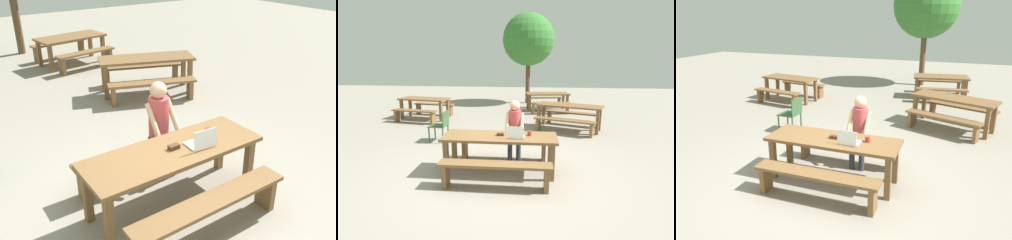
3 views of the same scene
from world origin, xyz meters
TOP-DOWN VIEW (x-y plane):
  - ground_plane at (0.00, 0.00)m, footprint 30.00×30.00m
  - picnic_table_front at (0.00, 0.00)m, footprint 2.16×0.75m
  - bench_near at (0.00, -0.68)m, footprint 1.93×0.30m
  - bench_far at (0.00, 0.68)m, footprint 1.93×0.30m
  - laptop at (0.31, -0.12)m, footprint 0.33×0.28m
  - small_pouch at (0.01, 0.01)m, footprint 0.13×0.07m
  - coffee_mug at (0.56, 0.06)m, footprint 0.08×0.08m
  - person_seated at (0.24, 0.64)m, footprint 0.38×0.39m
  - picnic_table_mid at (1.21, 6.36)m, footprint 1.83×1.08m
  - bench_mid_south at (1.31, 5.66)m, footprint 1.58×0.52m
  - bench_mid_north at (1.10, 7.06)m, footprint 1.58×0.52m
  - picnic_table_rear at (1.73, 3.42)m, footprint 2.09×1.33m
  - bench_rear_south at (1.53, 2.88)m, footprint 1.77×0.90m
  - bench_rear_north at (1.93, 3.97)m, footprint 1.77×0.90m

SIDE VIEW (x-z plane):
  - ground_plane at x=0.00m, z-range 0.00..0.00m
  - bench_rear_south at x=1.53m, z-range 0.11..0.54m
  - bench_rear_north at x=1.93m, z-range 0.11..0.54m
  - bench_mid_south at x=1.31m, z-range 0.11..0.57m
  - bench_mid_north at x=1.10m, z-range 0.11..0.57m
  - bench_near at x=0.00m, z-range 0.12..0.58m
  - bench_far at x=0.00m, z-range 0.12..0.58m
  - picnic_table_mid at x=1.21m, z-range 0.26..0.99m
  - picnic_table_front at x=0.00m, z-range 0.27..1.01m
  - picnic_table_rear at x=1.73m, z-range 0.26..1.03m
  - person_seated at x=0.24m, z-range 0.11..1.43m
  - small_pouch at x=0.01m, z-range 0.75..0.80m
  - coffee_mug at x=0.56m, z-range 0.75..0.84m
  - laptop at x=0.31m, z-range 0.69..0.92m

